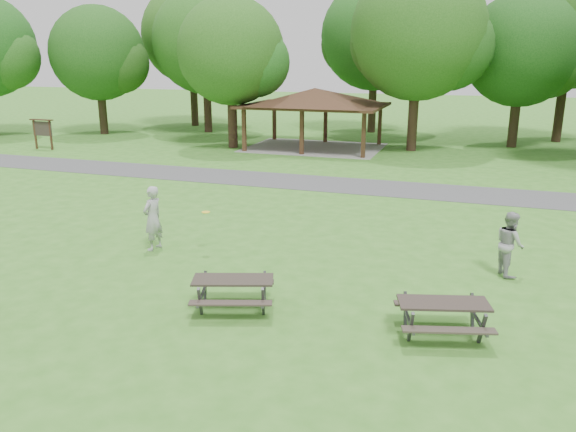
# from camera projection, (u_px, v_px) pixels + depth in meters

# --- Properties ---
(ground) EXTENTS (160.00, 160.00, 0.00)m
(ground) POSITION_uv_depth(u_px,v_px,m) (191.00, 312.00, 12.87)
(ground) COLOR #377722
(ground) RESTS_ON ground
(asphalt_path) EXTENTS (120.00, 3.20, 0.02)m
(asphalt_path) POSITION_uv_depth(u_px,v_px,m) (337.00, 185.00, 25.62)
(asphalt_path) COLOR #454547
(asphalt_path) RESTS_ON ground
(pavilion) EXTENTS (8.60, 7.01, 3.76)m
(pavilion) POSITION_uv_depth(u_px,v_px,m) (315.00, 99.00, 35.13)
(pavilion) COLOR #3A2415
(pavilion) RESTS_ON ground
(notice_board) EXTENTS (1.60, 0.30, 1.88)m
(notice_board) POSITION_uv_depth(u_px,v_px,m) (42.00, 128.00, 35.08)
(notice_board) COLOR #392315
(notice_board) RESTS_ON ground
(tree_row_b) EXTENTS (7.14, 6.80, 9.28)m
(tree_row_b) POSITION_uv_depth(u_px,v_px,m) (99.00, 56.00, 41.03)
(tree_row_b) COLOR black
(tree_row_b) RESTS_ON ground
(tree_row_c) EXTENTS (8.19, 7.80, 10.67)m
(tree_row_c) POSITION_uv_depth(u_px,v_px,m) (207.00, 44.00, 41.81)
(tree_row_c) COLOR black
(tree_row_c) RESTS_ON ground
(tree_row_d) EXTENTS (6.93, 6.60, 9.27)m
(tree_row_d) POSITION_uv_depth(u_px,v_px,m) (232.00, 54.00, 34.56)
(tree_row_d) COLOR black
(tree_row_d) RESTS_ON ground
(tree_row_e) EXTENTS (8.40, 8.00, 11.02)m
(tree_row_e) POSITION_uv_depth(u_px,v_px,m) (420.00, 37.00, 33.16)
(tree_row_e) COLOR #2F1E15
(tree_row_e) RESTS_ON ground
(tree_row_f) EXTENTS (7.35, 7.00, 9.55)m
(tree_row_f) POSITION_uv_depth(u_px,v_px,m) (523.00, 53.00, 34.76)
(tree_row_f) COLOR black
(tree_row_f) RESTS_ON ground
(tree_deep_a) EXTENTS (8.40, 8.00, 11.38)m
(tree_deep_a) POSITION_uv_depth(u_px,v_px,m) (193.00, 38.00, 45.76)
(tree_deep_a) COLOR black
(tree_deep_a) RESTS_ON ground
(tree_deep_b) EXTENTS (8.40, 8.00, 11.13)m
(tree_deep_b) POSITION_uv_depth(u_px,v_px,m) (376.00, 39.00, 41.66)
(tree_deep_b) COLOR #2F1F15
(tree_deep_b) RESTS_ON ground
(tree_deep_c) EXTENTS (8.82, 8.40, 11.90)m
(tree_deep_c) POSITION_uv_depth(u_px,v_px,m) (572.00, 28.00, 36.58)
(tree_deep_c) COLOR black
(tree_deep_c) RESTS_ON ground
(picnic_table_middle) EXTENTS (2.20, 1.97, 0.79)m
(picnic_table_middle) POSITION_uv_depth(u_px,v_px,m) (233.00, 286.00, 12.82)
(picnic_table_middle) COLOR #2A241E
(picnic_table_middle) RESTS_ON ground
(picnic_table_far) EXTENTS (2.17, 1.92, 0.80)m
(picnic_table_far) POSITION_uv_depth(u_px,v_px,m) (443.00, 310.00, 11.59)
(picnic_table_far) COLOR #2B231F
(picnic_table_far) RESTS_ON ground
(frisbee_in_flight) EXTENTS (0.26, 0.26, 0.02)m
(frisbee_in_flight) POSITION_uv_depth(u_px,v_px,m) (206.00, 212.00, 16.37)
(frisbee_in_flight) COLOR yellow
(frisbee_in_flight) RESTS_ON ground
(frisbee_thrower) EXTENTS (0.58, 0.79, 1.96)m
(frisbee_thrower) POSITION_uv_depth(u_px,v_px,m) (153.00, 218.00, 16.77)
(frisbee_thrower) COLOR #A1A1A3
(frisbee_thrower) RESTS_ON ground
(frisbee_catcher) EXTENTS (0.93, 1.03, 1.74)m
(frisbee_catcher) POSITION_uv_depth(u_px,v_px,m) (510.00, 244.00, 14.84)
(frisbee_catcher) COLOR #9C9C9F
(frisbee_catcher) RESTS_ON ground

